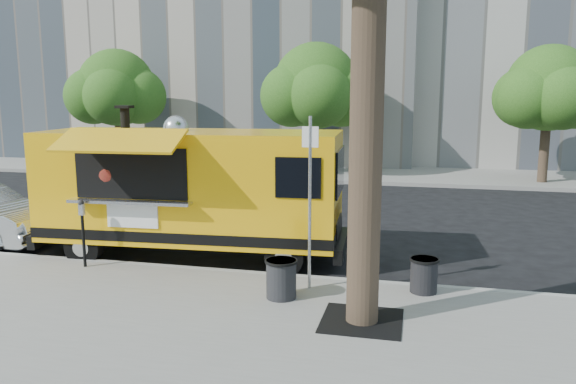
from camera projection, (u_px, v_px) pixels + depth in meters
The scene contains 13 objects.
ground at pixel (251, 264), 11.72m from camera, with size 120.00×120.00×0.00m, color black.
sidewalk at pixel (167, 342), 7.87m from camera, with size 60.00×6.00×0.15m, color gray.
curb at pixel (237, 275), 10.81m from camera, with size 60.00×0.14×0.16m, color #999993.
far_sidewalk at pixel (341, 173), 24.65m from camera, with size 60.00×5.00×0.15m, color gray.
tree_well at pixel (362, 321), 8.42m from camera, with size 1.20×1.20×0.02m, color black.
far_tree_a at pixel (117, 88), 25.12m from camera, with size 3.42×3.42×5.36m.
far_tree_b at pixel (316, 86), 23.46m from camera, with size 3.60×3.60×5.50m.
far_tree_c at pixel (549, 89), 21.15m from camera, with size 3.24×3.24×5.21m.
sign_post at pixel (310, 193), 9.56m from camera, with size 0.28×0.06×3.00m.
parking_meter at pixel (83, 226), 10.93m from camera, with size 0.11×0.11×1.33m.
food_truck at pixel (190, 189), 11.93m from camera, with size 6.71×3.35×3.25m.
trash_bin_left at pixel (281, 278), 9.33m from camera, with size 0.54×0.54×0.65m.
trash_bin_right at pixel (424, 274), 9.60m from camera, with size 0.50×0.50×0.60m.
Camera 1 is at (3.35, -10.80, 3.51)m, focal length 35.00 mm.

